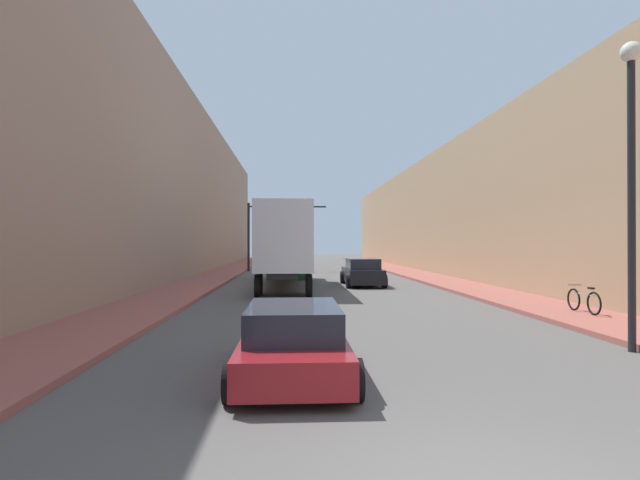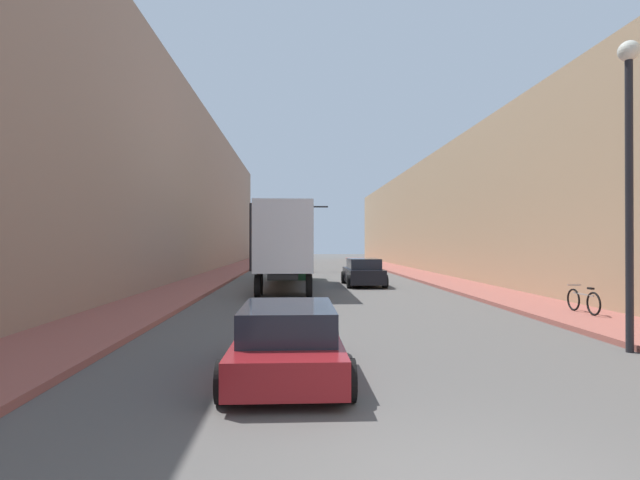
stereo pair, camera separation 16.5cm
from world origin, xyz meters
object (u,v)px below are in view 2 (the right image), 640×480
semi_truck (286,243)px  sedan_car (288,341)px  parked_bicycle (583,301)px  traffic_signal_gantry (273,222)px  street_lamp (629,152)px  suv_car (363,273)px

semi_truck → sedan_car: (0.41, -17.88, -1.75)m
sedan_car → parked_bicycle: (9.16, 6.34, -0.08)m
sedan_car → traffic_signal_gantry: traffic_signal_gantry is taller
street_lamp → parked_bicycle: size_ratio=3.69×
semi_truck → suv_car: size_ratio=2.96×
street_lamp → parked_bicycle: (1.84, 4.85, -3.79)m
semi_truck → street_lamp: size_ratio=1.97×
street_lamp → sedan_car: bearing=-168.5°
traffic_signal_gantry → street_lamp: 32.49m
sedan_car → parked_bicycle: bearing=34.7°
sedan_car → traffic_signal_gantry: 32.90m
sedan_car → street_lamp: (7.32, 1.49, 3.71)m
traffic_signal_gantry → parked_bicycle: (10.99, -26.33, -3.56)m
traffic_signal_gantry → street_lamp: (9.15, -31.18, 0.23)m
traffic_signal_gantry → sedan_car: bearing=-86.8°
sedan_car → suv_car: 18.75m
suv_car → parked_bicycle: (5.35, -12.01, -0.19)m
parked_bicycle → semi_truck: bearing=129.7°
semi_truck → traffic_signal_gantry: traffic_signal_gantry is taller
semi_truck → parked_bicycle: 15.10m
street_lamp → suv_car: bearing=101.8°
sedan_car → street_lamp: street_lamp is taller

